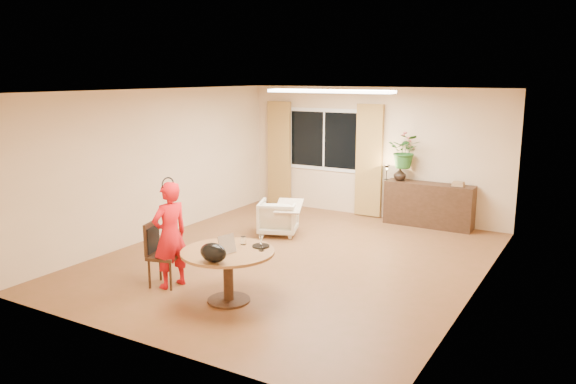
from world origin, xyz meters
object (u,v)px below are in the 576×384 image
object	(u,v)px
dining_chair	(165,254)
child	(170,235)
armchair	(278,217)
sideboard	(429,205)
dining_table	(228,262)

from	to	relation	value
dining_chair	child	distance (m)	0.30
child	armchair	distance (m)	2.95
dining_chair	armchair	bearing A→B (deg)	74.01
dining_chair	sideboard	size ratio (longest dim) A/B	0.53
dining_chair	armchair	xyz separation A→B (m)	(0.03, 2.94, -0.13)
dining_table	armchair	distance (m)	3.14
armchair	dining_chair	bearing A→B (deg)	68.13
armchair	child	bearing A→B (deg)	70.08
dining_table	dining_chair	bearing A→B (deg)	179.20
child	sideboard	distance (m)	5.28
dining_chair	sideboard	distance (m)	5.32
armchair	sideboard	bearing A→B (deg)	-160.16
dining_chair	child	xyz separation A→B (m)	(0.10, 0.02, 0.28)
child	dining_chair	bearing A→B (deg)	-65.38
dining_chair	sideboard	xyz separation A→B (m)	(2.21, 4.84, -0.03)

